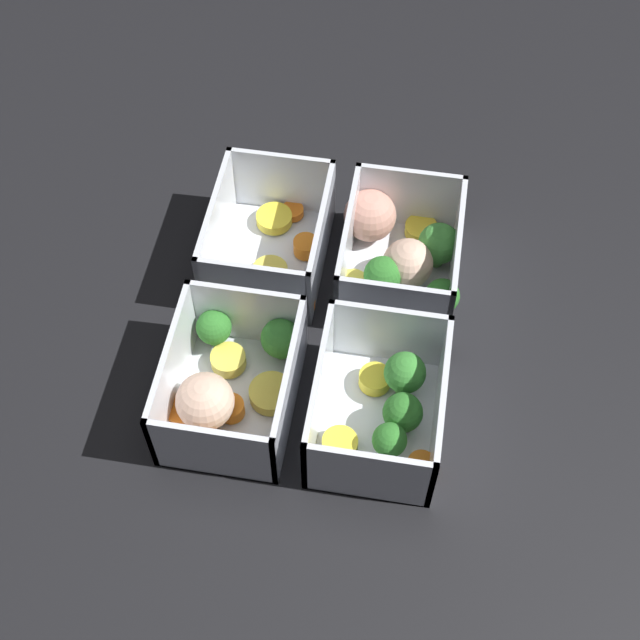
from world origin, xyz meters
TOP-DOWN VIEW (x-y plane):
  - ground_plane at (0.00, 0.00)m, footprint 4.00×4.00m
  - container_near_left at (-0.08, -0.06)m, footprint 0.15×0.12m
  - container_near_right at (0.08, -0.07)m, footprint 0.15×0.11m
  - container_far_left at (-0.09, 0.06)m, footprint 0.15×0.12m
  - container_far_right at (0.08, 0.07)m, footprint 0.14×0.11m

SIDE VIEW (x-z plane):
  - ground_plane at x=0.00m, z-range 0.00..0.00m
  - container_near_left at x=-0.08m, z-range -0.01..0.06m
  - container_near_right at x=0.08m, z-range -0.01..0.06m
  - container_far_right at x=0.08m, z-range -0.01..0.07m
  - container_far_left at x=-0.09m, z-range -0.01..0.07m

